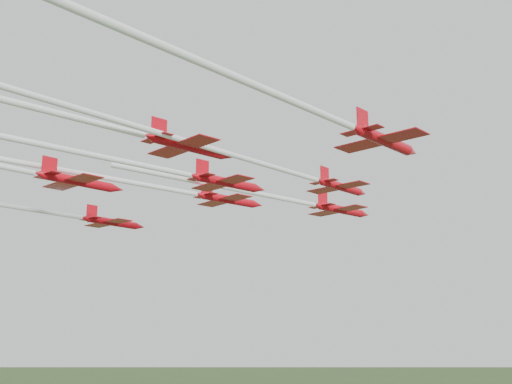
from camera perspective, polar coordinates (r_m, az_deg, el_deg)
The scene contains 7 objects.
jet_lead at distance 93.78m, azimuth 3.92°, elevation -0.87°, with size 17.54×44.53×2.94m.
jet_row2_left at distance 88.13m, azimuth -10.15°, elevation 0.69°, with size 22.91×59.43×2.94m.
jet_row2_right at distance 71.66m, azimuth 1.94°, elevation 2.13°, with size 13.73×49.87×2.43m.
jet_row3_left at distance 89.95m, azimuth -20.09°, elevation -1.34°, with size 15.33×56.33×2.59m.
jet_row3_mid at distance 73.44m, azimuth -9.94°, elevation 2.34°, with size 19.40×51.29×2.79m.
jet_row3_right at distance 51.60m, azimuth 1.45°, elevation 8.84°, with size 16.89×64.39×2.77m.
jet_row4_right at distance 55.72m, azimuth -20.74°, elevation 7.48°, with size 21.42×63.19×2.59m.
Camera 1 is at (36.07, -75.02, 37.41)m, focal length 45.00 mm.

